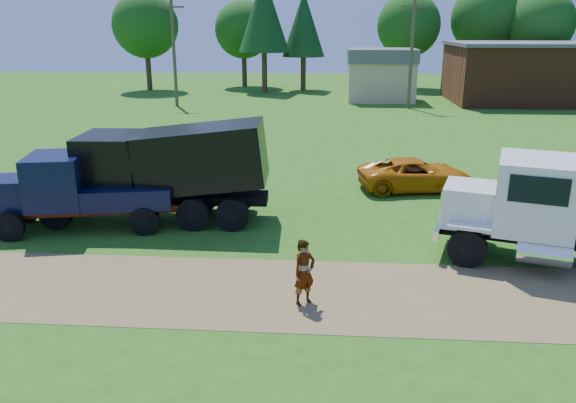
# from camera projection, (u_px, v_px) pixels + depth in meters

# --- Properties ---
(ground) EXTENTS (140.00, 140.00, 0.00)m
(ground) POSITION_uv_depth(u_px,v_px,m) (352.00, 294.00, 14.88)
(ground) COLOR #2A5913
(ground) RESTS_ON ground
(dirt_track) EXTENTS (120.00, 4.20, 0.01)m
(dirt_track) POSITION_uv_depth(u_px,v_px,m) (352.00, 294.00, 14.88)
(dirt_track) COLOR brown
(dirt_track) RESTS_ON ground
(white_semi_tractor) EXTENTS (7.94, 4.60, 4.70)m
(white_semi_tractor) POSITION_uv_depth(u_px,v_px,m) (536.00, 211.00, 16.49)
(white_semi_tractor) COLOR black
(white_semi_tractor) RESTS_ON ground
(black_dump_truck) EXTENTS (8.43, 2.86, 3.62)m
(black_dump_truck) POSITION_uv_depth(u_px,v_px,m) (161.00, 166.00, 20.04)
(black_dump_truck) COLOR black
(black_dump_truck) RESTS_ON ground
(navy_truck) EXTENTS (6.24, 3.21, 2.65)m
(navy_truck) POSITION_uv_depth(u_px,v_px,m) (75.00, 191.00, 19.30)
(navy_truck) COLOR maroon
(navy_truck) RESTS_ON ground
(orange_pickup) EXTENTS (5.19, 3.03, 1.36)m
(orange_pickup) POSITION_uv_depth(u_px,v_px,m) (416.00, 174.00, 24.10)
(orange_pickup) COLOR #C06809
(orange_pickup) RESTS_ON ground
(spectator_a) EXTENTS (0.75, 0.72, 1.73)m
(spectator_a) POSITION_uv_depth(u_px,v_px,m) (304.00, 273.00, 14.15)
(spectator_a) COLOR #999999
(spectator_a) RESTS_ON ground
(spectator_b) EXTENTS (1.08, 1.00, 1.79)m
(spectator_b) POSITION_uv_depth(u_px,v_px,m) (226.00, 172.00, 23.70)
(spectator_b) COLOR #999999
(spectator_b) RESTS_ON ground
(brick_building) EXTENTS (15.40, 10.40, 5.30)m
(brick_building) POSITION_uv_depth(u_px,v_px,m) (536.00, 72.00, 50.86)
(brick_building) COLOR brown
(brick_building) RESTS_ON ground
(tan_shed) EXTENTS (6.20, 5.40, 4.70)m
(tan_shed) POSITION_uv_depth(u_px,v_px,m) (381.00, 74.00, 51.90)
(tan_shed) COLOR tan
(tan_shed) RESTS_ON ground
(utility_poles) EXTENTS (42.20, 0.28, 9.00)m
(utility_poles) POSITION_uv_depth(u_px,v_px,m) (412.00, 51.00, 46.31)
(utility_poles) COLOR #4C402B
(utility_poles) RESTS_ON ground
(tree_row) EXTENTS (56.65, 12.58, 11.80)m
(tree_row) POSITION_uv_depth(u_px,v_px,m) (410.00, 22.00, 59.45)
(tree_row) COLOR #3D2319
(tree_row) RESTS_ON ground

